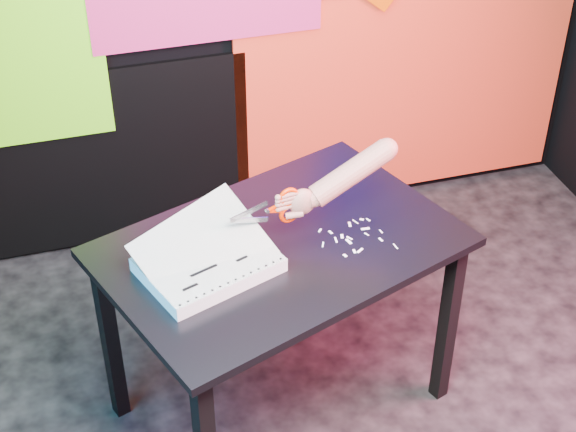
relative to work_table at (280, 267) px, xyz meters
name	(u,v)px	position (x,y,z in m)	size (l,w,h in m)	color
room	(414,117)	(0.27, -0.32, 0.70)	(3.01, 3.01, 2.71)	black
backdrop	(281,30)	(0.34, 1.14, 0.30)	(2.88, 0.05, 2.08)	red
work_table	(280,267)	(0.00, 0.00, 0.00)	(1.31, 1.08, 0.75)	black
printout_stack	(208,264)	(-0.25, -0.07, 0.12)	(0.48, 0.41, 0.21)	silver
scissors	(284,207)	(0.01, 0.00, 0.24)	(0.23, 0.04, 0.13)	#BEBEBE
hand_forearm	(343,178)	(0.22, 0.03, 0.29)	(0.41, 0.12, 0.20)	#B06659
paper_clippings	(353,236)	(0.24, -0.03, 0.10)	(0.23, 0.19, 0.00)	white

